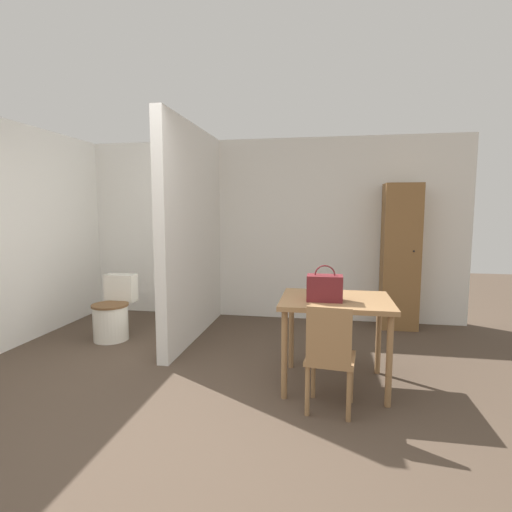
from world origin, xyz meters
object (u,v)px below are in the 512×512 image
object	(u,v)px
wooden_chair	(330,355)
handbag	(325,288)
wooden_cabinet	(400,257)
dining_table	(336,310)
toilet	(113,313)

from	to	relation	value
wooden_chair	handbag	size ratio (longest dim) A/B	2.78
handbag	wooden_cabinet	size ratio (longest dim) A/B	0.16
handbag	wooden_cabinet	distance (m)	2.23
dining_table	wooden_chair	xyz separation A→B (m)	(-0.05, -0.50, -0.22)
dining_table	wooden_cabinet	xyz separation A→B (m)	(0.85, 1.91, 0.26)
handbag	wooden_cabinet	world-z (taller)	wooden_cabinet
wooden_chair	handbag	bearing A→B (deg)	103.44
handbag	toilet	bearing A→B (deg)	158.86
toilet	handbag	world-z (taller)	handbag
wooden_chair	toilet	xyz separation A→B (m)	(-2.53, 1.35, -0.15)
wooden_cabinet	dining_table	bearing A→B (deg)	-113.95
wooden_chair	toilet	distance (m)	2.87
wooden_chair	handbag	world-z (taller)	handbag
dining_table	wooden_chair	bearing A→B (deg)	-95.48
wooden_chair	handbag	xyz separation A→B (m)	(-0.05, 0.40, 0.43)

